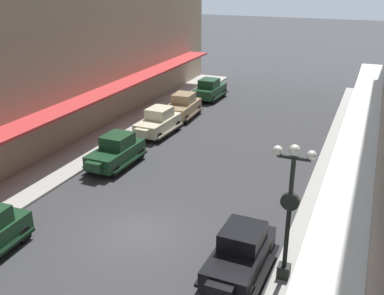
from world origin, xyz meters
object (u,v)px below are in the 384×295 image
lamp_post_with_clock (289,208)px  parked_car_4 (158,121)px  parked_car_5 (183,106)px  pedestrian_0 (330,193)px  parked_car_0 (210,89)px  parked_car_3 (116,151)px  parked_car_2 (240,252)px

lamp_post_with_clock → parked_car_4: bearing=132.5°
parked_car_5 → pedestrian_0: 16.26m
parked_car_5 → lamp_post_with_clock: lamp_post_with_clock is taller
parked_car_0 → parked_car_5: (-0.06, -5.75, 0.00)m
parked_car_0 → parked_car_3: same height
parked_car_3 → parked_car_5: (-0.19, 9.90, 0.00)m
parked_car_3 → pedestrian_0: size_ratio=2.56×
parked_car_0 → parked_car_4: 9.91m
parked_car_2 → parked_car_3: same height
parked_car_0 → lamp_post_with_clock: 24.95m
parked_car_2 → pedestrian_0: parked_car_2 is taller
lamp_post_with_clock → pedestrian_0: 6.08m
parked_car_0 → parked_car_5: 5.75m
lamp_post_with_clock → pedestrian_0: (0.91, 5.68, -1.97)m
parked_car_4 → pedestrian_0: size_ratio=2.58×
parked_car_5 → parked_car_4: bearing=-90.1°
parked_car_4 → lamp_post_with_clock: lamp_post_with_clock is taller
parked_car_4 → pedestrian_0: (12.19, -6.61, 0.07)m
parked_car_0 → parked_car_3: size_ratio=1.00×
parked_car_5 → parked_car_3: bearing=-88.9°
parked_car_5 → pedestrian_0: bearing=-41.5°
parked_car_5 → parked_car_2: bearing=-59.9°
parked_car_0 → parked_car_2: same height
parked_car_4 → parked_car_0: bearing=89.6°
parked_car_4 → parked_car_5: size_ratio=1.00×
pedestrian_0 → parked_car_0: bearing=126.3°
parked_car_0 → parked_car_2: (9.63, -22.46, 0.00)m
parked_car_0 → parked_car_4: size_ratio=1.00×
parked_car_3 → pedestrian_0: (11.99, -0.87, 0.07)m
parked_car_4 → pedestrian_0: bearing=-28.5°
parked_car_3 → parked_car_4: 5.75m
parked_car_4 → parked_car_5: bearing=89.9°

